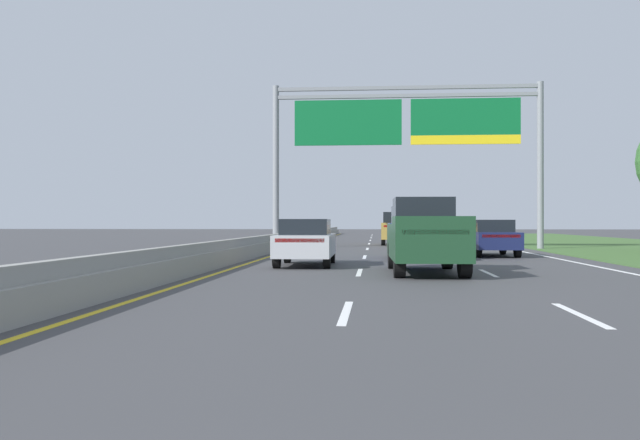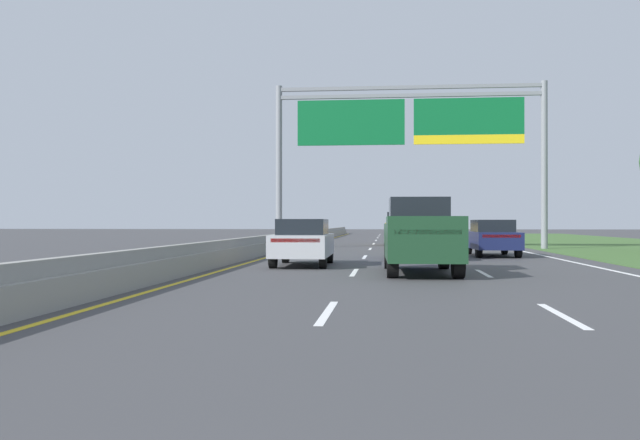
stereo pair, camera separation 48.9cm
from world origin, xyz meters
TOP-DOWN VIEW (x-y plane):
  - ground_plane at (0.00, 35.00)m, footprint 220.00×220.00m
  - lane_striping at (0.00, 34.54)m, footprint 11.96×106.00m
  - median_barrier_concrete at (-6.60, 35.00)m, footprint 0.60×110.00m
  - overhead_sign_gantry at (0.30, 38.21)m, footprint 15.06×0.42m
  - pickup_truck_darkgreen at (0.06, 19.51)m, footprint 2.12×5.44m
  - car_navy_right_lane_sedan at (3.62, 29.90)m, footprint 1.92×4.44m
  - car_silver_left_lane_sedan at (-3.73, 22.58)m, footprint 1.88×4.42m
  - car_blue_centre_lane_suv at (0.09, 27.18)m, footprint 1.92×4.71m
  - car_gold_centre_lane_suv at (-0.09, 44.66)m, footprint 1.93×4.71m

SIDE VIEW (x-z plane):
  - ground_plane at x=0.00m, z-range 0.00..0.00m
  - lane_striping at x=0.00m, z-range 0.00..0.01m
  - median_barrier_concrete at x=-6.60m, z-range -0.07..0.78m
  - car_navy_right_lane_sedan at x=3.62m, z-range 0.03..1.60m
  - car_silver_left_lane_sedan at x=-3.73m, z-range 0.03..1.60m
  - pickup_truck_darkgreen at x=0.06m, z-range -0.03..2.17m
  - car_blue_centre_lane_suv at x=0.09m, z-range 0.04..2.15m
  - car_gold_centre_lane_suv at x=-0.09m, z-range 0.04..2.15m
  - overhead_sign_gantry at x=0.30m, z-range 1.98..11.21m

